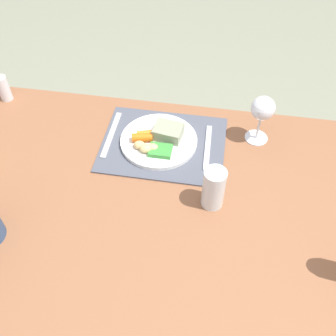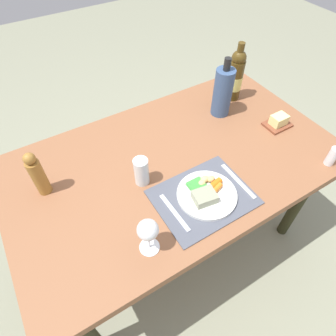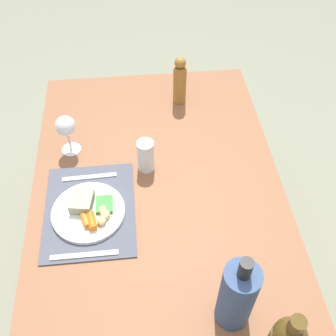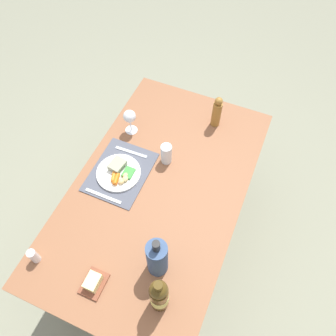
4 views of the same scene
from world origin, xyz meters
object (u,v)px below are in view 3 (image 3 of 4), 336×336
pepper_mill (180,81)px  water_tumbler (146,157)px  cooler_bottle (237,296)px  knife (84,255)px  dinner_plate (89,211)px  dining_table (160,221)px  fork (89,177)px  wine_glass (66,127)px

pepper_mill → water_tumbler: bearing=-24.3°
water_tumbler → cooler_bottle: size_ratio=0.42×
cooler_bottle → pepper_mill: (-0.95, -0.04, -0.03)m
knife → pepper_mill: (-0.72, 0.38, 0.10)m
dinner_plate → dining_table: bearing=90.2°
dinner_plate → pepper_mill: 0.68m
cooler_bottle → dinner_plate: bearing=-133.3°
fork → water_tumbler: water_tumbler is taller
dining_table → water_tumbler: 0.24m
knife → water_tumbler: size_ratio=1.62×
dining_table → knife: bearing=-57.5°
knife → wine_glass: (-0.47, -0.07, 0.11)m
fork → cooler_bottle: (0.54, 0.41, 0.12)m
dinner_plate → knife: dinner_plate is taller
dining_table → cooler_bottle: cooler_bottle is taller
dinner_plate → water_tumbler: 0.28m
wine_glass → pepper_mill: (-0.25, 0.45, -0.02)m
dining_table → cooler_bottle: (0.39, 0.17, 0.21)m
fork → knife: size_ratio=0.92×
knife → fork: bearing=178.7°
dining_table → dinner_plate: bearing=-89.8°
cooler_bottle → wine_glass: bearing=-145.0°
dining_table → fork: 0.30m
cooler_bottle → wine_glass: cooler_bottle is taller
dinner_plate → pepper_mill: size_ratio=1.13×
knife → dinner_plate: bearing=176.1°
pepper_mill → knife: bearing=-28.1°
dining_table → wine_glass: (-0.31, -0.32, 0.20)m
dining_table → knife: size_ratio=7.16×
knife → water_tumbler: 0.41m
water_tumbler → dinner_plate: bearing=-47.3°
wine_glass → water_tumbler: bearing=66.9°
dinner_plate → pepper_mill: bearing=146.4°
knife → wine_glass: 0.49m
knife → wine_glass: wine_glass is taller
water_tumbler → wine_glass: 0.31m
pepper_mill → wine_glass: bearing=-61.0°
water_tumbler → cooler_bottle: (0.58, 0.20, 0.07)m
dining_table → fork: size_ratio=7.78×
wine_glass → fork: bearing=26.0°
fork → wine_glass: (-0.15, -0.07, 0.11)m
cooler_bottle → fork: bearing=-142.8°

